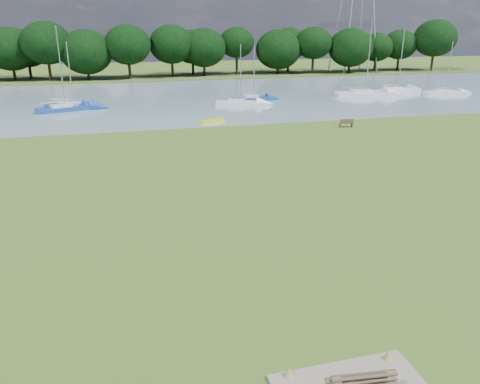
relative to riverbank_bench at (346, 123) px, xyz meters
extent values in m
plane|color=brown|center=(-16.09, -18.41, -0.42)|extent=(220.00, 220.00, 0.00)
cube|color=gray|center=(-16.09, 23.59, -0.42)|extent=(220.00, 40.00, 0.10)
cube|color=#4C6626|center=(-16.09, 53.59, -0.42)|extent=(220.00, 20.00, 0.40)
cube|color=gray|center=(-15.36, -32.49, 0.28)|extent=(0.23, 0.20, 0.54)
cube|color=brown|center=(-16.10, -32.48, 0.41)|extent=(1.76, 0.32, 0.43)
cube|color=brown|center=(-16.05, -32.09, 0.12)|extent=(1.79, 0.58, 0.04)
cube|color=brown|center=(-16.08, -32.33, 0.41)|extent=(1.76, 0.32, 0.43)
cube|color=brown|center=(-0.57, 0.14, -0.21)|extent=(0.13, 0.41, 0.42)
cube|color=brown|center=(0.59, -0.02, -0.21)|extent=(0.13, 0.41, 0.42)
cube|color=brown|center=(0.01, 0.06, 0.00)|extent=(1.40, 0.59, 0.05)
cube|color=brown|center=(-0.02, -0.12, 0.21)|extent=(1.35, 0.23, 0.41)
cube|color=yellow|center=(-12.16, 5.59, -0.24)|extent=(2.66, 1.56, 0.26)
cylinder|color=black|center=(-39.09, 49.59, 1.54)|extent=(0.46, 0.46, 3.52)
ellipsoid|color=black|center=(-39.09, 49.59, 5.83)|extent=(6.45, 6.45, 5.48)
cylinder|color=black|center=(-32.09, 49.59, 1.67)|extent=(0.46, 0.46, 3.78)
ellipsoid|color=black|center=(-32.09, 49.59, 6.29)|extent=(7.37, 7.37, 6.26)
cylinder|color=black|center=(-25.09, 49.59, 1.27)|extent=(0.46, 0.46, 2.98)
ellipsoid|color=black|center=(-25.09, 49.59, 4.92)|extent=(8.29, 8.29, 7.05)
cylinder|color=black|center=(-18.09, 49.59, 1.41)|extent=(0.46, 0.46, 3.25)
ellipsoid|color=black|center=(-18.09, 49.59, 5.38)|extent=(6.45, 6.45, 5.48)
cylinder|color=black|center=(-11.09, 49.59, 1.54)|extent=(0.46, 0.46, 3.52)
ellipsoid|color=black|center=(-11.09, 49.59, 5.83)|extent=(7.37, 7.37, 6.26)
cylinder|color=black|center=(-4.09, 49.59, 1.67)|extent=(0.46, 0.46, 3.78)
ellipsoid|color=black|center=(-4.09, 49.59, 6.29)|extent=(8.29, 8.29, 7.05)
cylinder|color=black|center=(2.91, 49.59, 1.27)|extent=(0.46, 0.46, 2.98)
ellipsoid|color=black|center=(2.91, 49.59, 4.92)|extent=(6.45, 6.45, 5.48)
cylinder|color=black|center=(9.91, 49.59, 1.41)|extent=(0.46, 0.46, 3.25)
ellipsoid|color=black|center=(9.91, 49.59, 5.38)|extent=(7.37, 7.37, 6.26)
cylinder|color=black|center=(16.91, 49.59, 1.54)|extent=(0.46, 0.46, 3.52)
ellipsoid|color=black|center=(16.91, 49.59, 5.83)|extent=(8.29, 8.29, 7.05)
cylinder|color=black|center=(23.91, 49.59, 1.67)|extent=(0.46, 0.46, 3.78)
ellipsoid|color=black|center=(23.91, 49.59, 6.29)|extent=(6.45, 6.45, 5.48)
cylinder|color=black|center=(30.91, 49.59, 1.27)|extent=(0.46, 0.46, 2.98)
ellipsoid|color=black|center=(30.91, 49.59, 4.92)|extent=(7.37, 7.37, 6.26)
cylinder|color=black|center=(37.91, 49.59, 1.41)|extent=(0.46, 0.46, 3.25)
ellipsoid|color=black|center=(37.91, 49.59, 5.38)|extent=(8.29, 8.29, 7.05)
cylinder|color=black|center=(44.91, 49.59, 1.54)|extent=(0.46, 0.46, 3.52)
ellipsoid|color=black|center=(44.91, 49.59, 5.83)|extent=(6.45, 6.45, 5.48)
cube|color=navy|center=(-27.21, 16.59, -0.02)|extent=(6.70, 3.92, 0.70)
cube|color=silver|center=(-27.70, 16.41, 0.40)|extent=(2.61, 2.11, 0.45)
cylinder|color=#A5A8AD|center=(-27.21, 16.59, 4.54)|extent=(0.12, 0.12, 8.83)
cube|color=silver|center=(18.42, 19.92, 0.03)|extent=(7.54, 3.45, 0.79)
cube|color=silver|center=(17.85, 19.80, 0.51)|extent=(2.82, 2.08, 0.51)
cylinder|color=#A5A8AD|center=(18.42, 19.92, 4.32)|extent=(0.14, 0.14, 8.25)
cube|color=silver|center=(-6.50, 15.63, -0.07)|extent=(6.38, 3.54, 0.60)
cube|color=silver|center=(-6.97, 15.79, 0.30)|extent=(2.46, 1.95, 0.39)
cylinder|color=#A5A8AD|center=(-6.50, 15.63, 3.46)|extent=(0.10, 0.10, 6.79)
cube|color=silver|center=(12.44, 18.55, 0.02)|extent=(8.65, 3.69, 0.79)
cube|color=silver|center=(11.78, 18.66, 0.50)|extent=(3.20, 2.30, 0.51)
cylinder|color=#A5A8AD|center=(12.44, 18.55, 5.01)|extent=(0.13, 0.13, 9.64)
cube|color=silver|center=(24.45, 17.13, -0.07)|extent=(6.13, 2.80, 0.60)
cube|color=silver|center=(23.98, 17.23, 0.30)|extent=(2.29, 1.69, 0.39)
cylinder|color=#A5A8AD|center=(24.45, 17.13, 3.49)|extent=(0.10, 0.10, 6.86)
cube|color=navy|center=(-3.93, 18.51, -0.04)|extent=(5.64, 1.90, 0.65)
cube|color=silver|center=(-4.37, 18.48, 0.35)|extent=(2.02, 1.34, 0.42)
cylinder|color=#A5A8AD|center=(-3.93, 18.51, 3.34)|extent=(0.11, 0.11, 6.49)
cube|color=navy|center=(-26.43, 18.01, -0.02)|extent=(6.68, 3.56, 0.69)
cube|color=silver|center=(-26.92, 18.16, 0.40)|extent=(2.56, 2.00, 0.45)
cylinder|color=#A5A8AD|center=(-26.43, 18.01, 3.69)|extent=(0.12, 0.12, 7.13)
camera|label=1|loc=(-21.68, -40.97, 9.02)|focal=35.00mm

